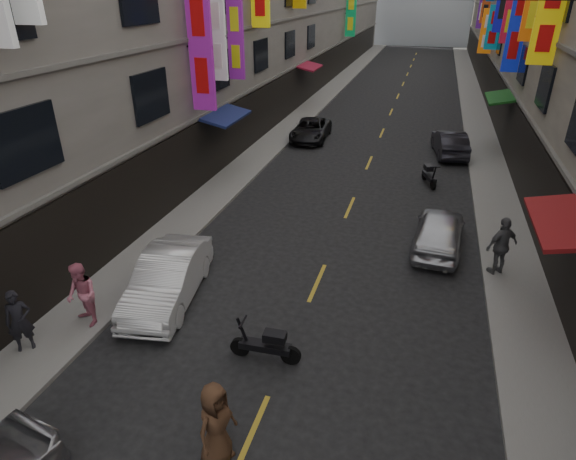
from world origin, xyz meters
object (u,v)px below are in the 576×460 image
Objects in this scene: scooter_far_right at (429,175)px; car_right_far at (450,143)px; pedestrian_lfar at (82,295)px; car_left_far at (311,130)px; pedestrian_crossing at (216,424)px; pedestrian_lnear at (19,321)px; car_right_mid at (439,231)px; pedestrian_rfar at (502,246)px; scooter_crossing at (266,345)px; car_left_mid at (168,278)px.

scooter_far_right is 4.93m from car_right_far.
pedestrian_lfar is at bearing 38.58° from scooter_far_right.
car_left_far is 1.05× the size of car_right_far.
pedestrian_lfar is (-1.49, -19.21, 0.43)m from car_left_far.
pedestrian_lfar is 0.99× the size of pedestrian_crossing.
car_right_mid is at bearing -1.13° from pedestrian_lnear.
car_right_far reaches higher than scooter_far_right.
pedestrian_crossing reaches higher than pedestrian_lnear.
pedestrian_rfar reaches higher than car_right_far.
car_left_far is at bearing 27.15° from pedestrian_crossing.
pedestrian_crossing is (-3.99, -10.04, 0.24)m from car_right_mid.
scooter_crossing is at bearing 56.27° from scooter_far_right.
car_left_far is at bearing -14.65° from car_right_far.
pedestrian_lnear is 0.87× the size of pedestrian_rfar.
scooter_crossing is 0.41× the size of car_left_mid.
scooter_crossing is 0.42× the size of car_left_far.
pedestrian_rfar reaches higher than pedestrian_lnear.
car_left_mid reaches higher than scooter_far_right.
pedestrian_lnear is 1.54m from pedestrian_lfar.
car_left_mid is 2.61× the size of pedestrian_lnear.
car_left_far is 22.28m from pedestrian_crossing.
pedestrian_crossing is at bearing 58.76° from scooter_far_right.
pedestrian_lfar is at bearing 42.72° from car_right_mid.
car_right_mid is 2.32m from pedestrian_rfar.
scooter_crossing is at bearing 64.80° from car_right_mid.
car_right_mid is at bearing -72.75° from pedestrian_rfar.
car_left_far is 16.29m from pedestrian_rfar.
car_right_mid is at bearing 67.82° from pedestrian_lfar.
scooter_crossing is at bearing -34.42° from car_left_mid.
pedestrian_rfar is (9.40, 4.09, 0.36)m from car_left_mid.
car_right_mid is 2.21× the size of pedestrian_lfar.
pedestrian_lfar is 5.78m from pedestrian_crossing.
scooter_crossing is 5.11m from pedestrian_lfar.
car_left_mid is 2.36× the size of pedestrian_crossing.
car_left_mid is at bearing 39.76° from car_right_mid.
pedestrian_crossing is (5.06, -2.78, -0.11)m from pedestrian_lfar.
car_right_far is at bearing 54.83° from car_left_mid.
car_right_mid reaches higher than scooter_crossing.
pedestrian_rfar reaches higher than car_left_mid.
car_left_far is 19.27m from pedestrian_lfar.
pedestrian_lfar is (-5.07, -0.14, 0.59)m from scooter_crossing.
pedestrian_crossing is at bearing -83.65° from car_left_far.
car_left_far is at bearing 114.63° from pedestrian_lfar.
pedestrian_crossing is (3.57, -21.99, 0.32)m from car_left_far.
car_right_far is at bearing -119.94° from scooter_far_right.
pedestrian_lfar is 0.95× the size of pedestrian_rfar.
car_left_mid reaches higher than car_right_far.
car_left_far is 2.38× the size of pedestrian_lfar.
car_left_mid reaches higher than car_left_far.
scooter_crossing is 19.40m from car_left_far.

